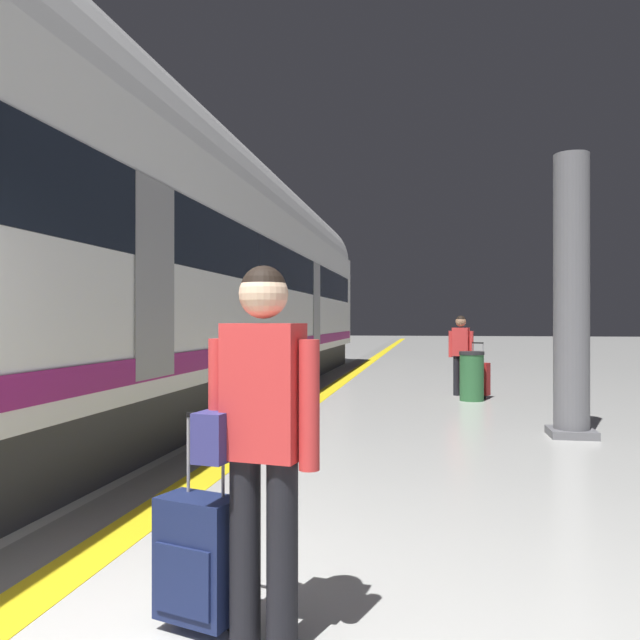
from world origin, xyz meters
The scene contains 9 objects.
safety_line_strip centered at (-0.75, 10.00, 0.00)m, with size 0.36×80.00×0.01m, color yellow.
tactile_edge_band centered at (-1.08, 10.00, 0.00)m, with size 0.61×80.00×0.01m, color slate.
high_speed_train centered at (-2.85, 8.20, 2.50)m, with size 2.94×27.28×4.97m.
traveller_foreground centered at (0.59, 0.78, 1.00)m, with size 0.56×0.30×1.73m.
rolling_suitcase_foreground centered at (0.25, 0.88, 0.35)m, with size 0.43×0.33×1.03m.
passenger_near centered at (1.96, 10.66, 0.92)m, with size 0.48×0.27×1.58m.
suitcase_near centered at (2.28, 10.33, 0.37)m, with size 0.44×0.36×1.07m.
platform_pillar centered at (3.13, 6.44, 1.72)m, with size 0.56×0.56×3.60m.
waste_bin centered at (2.12, 9.89, 0.46)m, with size 0.46×0.46×0.91m.
Camera 1 is at (1.34, -1.95, 1.48)m, focal length 35.13 mm.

